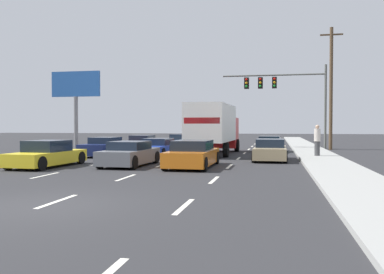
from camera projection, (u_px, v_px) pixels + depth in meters
The scene contains 18 objects.
ground_plane at pixel (208, 149), 34.55m from camera, with size 140.00×140.00×0.00m, color #2B2B2D.
sidewalk_right at pixel (314, 154), 28.00m from camera, with size 2.54×80.00×0.14m, color #9E9E99.
sidewalk_left at pixel (92, 151), 31.30m from camera, with size 2.54×80.00×0.14m, color #9E9E99.
lane_markings at pixel (199, 152), 30.25m from camera, with size 6.94×52.00×0.01m.
car_maroon at pixel (142, 143), 33.00m from camera, with size 1.93×4.53×1.22m.
car_navy at pixel (105, 147), 26.58m from camera, with size 2.00×4.23×1.24m.
car_yellow at pixel (47, 155), 19.77m from camera, with size 2.08×4.60×1.27m.
car_silver at pixel (183, 143), 32.98m from camera, with size 1.98×4.32×1.32m.
car_blue at pixel (158, 148), 26.46m from camera, with size 2.06×4.46×1.17m.
car_gray at pixel (130, 154), 20.18m from camera, with size 2.00×4.33×1.22m.
box_truck at pixel (214, 126), 28.17m from camera, with size 2.77×8.99×3.38m.
car_orange at pixel (193, 155), 19.55m from camera, with size 2.02×4.67×1.28m.
car_green at pixel (270, 145), 31.08m from camera, with size 1.98×4.07×1.19m.
car_tan at pixel (270, 151), 23.39m from camera, with size 1.91×4.52×1.22m.
traffic_signal_mast at pixel (278, 88), 34.98m from camera, with size 8.75×0.69×7.13m.
utility_pole_mid at pixel (331, 87), 33.51m from camera, with size 1.80×0.28×10.05m.
roadside_billboard at pixel (76, 93), 36.19m from camera, with size 4.56×0.36×6.81m.
pedestrian_near_corner at pixel (317, 140), 25.08m from camera, with size 0.38×0.38×1.90m.
Camera 1 is at (5.59, -9.08, 1.98)m, focal length 38.18 mm.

